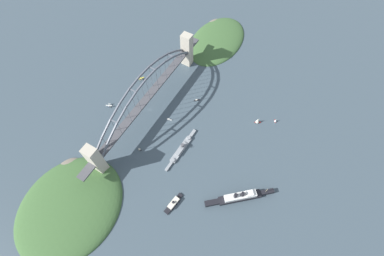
# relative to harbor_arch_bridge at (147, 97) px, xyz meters

# --- Properties ---
(ground_plane) EXTENTS (1400.00, 1400.00, 0.00)m
(ground_plane) POSITION_rel_harbor_arch_bridge_xyz_m (-0.00, 0.00, -33.54)
(ground_plane) COLOR #3D4C56
(harbor_arch_bridge) EXTENTS (300.39, 17.35, 78.16)m
(harbor_arch_bridge) POSITION_rel_harbor_arch_bridge_xyz_m (0.00, 0.00, 0.00)
(harbor_arch_bridge) COLOR #BCB29E
(harbor_arch_bridge) RESTS_ON ground
(headland_west_shore) EXTENTS (145.79, 92.52, 18.54)m
(headland_west_shore) POSITION_rel_harbor_arch_bridge_xyz_m (-199.36, 19.31, -33.54)
(headland_west_shore) COLOR #3D6033
(headland_west_shore) RESTS_ON ground
(headland_east_shore) EXTENTS (150.40, 131.63, 25.94)m
(headland_east_shore) POSITION_rel_harbor_arch_bridge_xyz_m (181.67, -4.15, -33.54)
(headland_east_shore) COLOR #3D6033
(headland_east_shore) RESTS_ON ground
(ocean_liner) EXTENTS (67.75, 76.34, 20.04)m
(ocean_liner) POSITION_rel_harbor_arch_bridge_xyz_m (59.35, 186.97, -27.64)
(ocean_liner) COLOR black
(ocean_liner) RESTS_ON ground
(naval_cruiser) EXTENTS (78.57, 10.26, 15.78)m
(naval_cruiser) POSITION_rel_harbor_arch_bridge_xyz_m (36.40, 81.62, -30.98)
(naval_cruiser) COLOR gray
(naval_cruiser) RESTS_ON ground
(harbor_ferry_steamer) EXTENTS (32.77, 11.12, 8.14)m
(harbor_ferry_steamer) POSITION_rel_harbor_arch_bridge_xyz_m (110.28, 114.29, -31.02)
(harbor_ferry_steamer) COLOR black
(harbor_ferry_steamer) RESTS_ON ground
(seaplane_taxiing_near_bridge) EXTENTS (8.05, 10.08, 5.21)m
(seaplane_taxiing_near_bridge) POSITION_rel_harbor_arch_bridge_xyz_m (28.14, -60.92, -31.20)
(seaplane_taxiing_near_bridge) COLOR #B7B7B2
(seaplane_taxiing_near_bridge) RESTS_ON ground
(seaplane_second_in_formation) EXTENTS (10.35, 8.77, 5.05)m
(seaplane_second_in_formation) POSITION_rel_harbor_arch_bridge_xyz_m (-44.87, -49.94, -31.34)
(seaplane_second_in_formation) COLOR #B7B7B2
(seaplane_second_in_formation) RESTS_ON ground
(small_boat_0) EXTENTS (7.69, 9.53, 12.25)m
(small_boat_0) POSITION_rel_harbor_arch_bridge_xyz_m (-64.35, 160.77, -27.80)
(small_boat_0) COLOR #B2231E
(small_boat_0) RESTS_ON ground
(small_boat_1) EXTENTS (3.61, 6.27, 6.28)m
(small_boat_1) POSITION_rel_harbor_arch_bridge_xyz_m (67.59, 27.70, -30.55)
(small_boat_1) COLOR black
(small_boat_1) RESTS_ON ground
(small_boat_2) EXTENTS (2.86, 8.70, 2.23)m
(small_boat_2) POSITION_rel_harbor_arch_bridge_xyz_m (0.66, 37.81, -32.74)
(small_boat_2) COLOR silver
(small_boat_2) RESTS_ON ground
(small_boat_3) EXTENTS (8.44, 8.67, 2.11)m
(small_boat_3) POSITION_rel_harbor_arch_bridge_xyz_m (-54.30, 56.86, -32.80)
(small_boat_3) COLOR black
(small_boat_3) RESTS_ON ground
(small_boat_4) EXTENTS (5.78, 4.67, 7.35)m
(small_boat_4) POSITION_rel_harbor_arch_bridge_xyz_m (-80.08, 184.85, -30.13)
(small_boat_4) COLOR #B2231E
(small_boat_4) RESTS_ON ground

